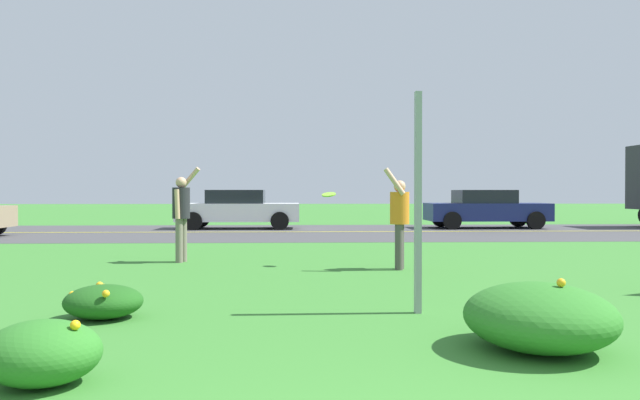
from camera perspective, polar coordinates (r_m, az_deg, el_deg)
ground_plane at (r=11.43m, az=1.29°, el=-6.15°), size 120.00×120.00×0.00m
highway_strip at (r=21.07m, az=-0.39°, el=-2.98°), size 120.00×8.90×0.01m
highway_center_stripe at (r=21.07m, az=-0.39°, el=-2.96°), size 120.00×0.16×0.00m
daylily_clump_front_right at (r=4.89m, az=-24.40°, el=-12.79°), size 0.83×0.74×0.48m
daylily_clump_near_camera at (r=5.73m, az=19.72°, el=-10.16°), size 1.29×1.38×0.65m
daylily_clump_front_center at (r=7.13m, az=-19.47°, el=-8.89°), size 0.84×0.79×0.37m
sign_post_near_path at (r=7.02m, az=9.08°, el=-0.23°), size 0.07×0.10×2.51m
person_thrower_dark_shirt at (r=12.29m, az=-12.76°, el=-0.98°), size 0.53×0.53×1.87m
person_catcher_orange_shirt at (r=10.95m, az=7.39°, el=-1.47°), size 0.49×0.52×1.80m
frisbee_lime at (r=11.35m, az=0.82°, el=0.51°), size 0.27×0.26×0.12m
car_white_center_left at (r=23.12m, az=-7.61°, el=-0.83°), size 4.50×2.00×1.45m
car_navy_center_right at (r=24.14m, az=15.15°, el=-0.78°), size 4.50×2.00×1.45m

